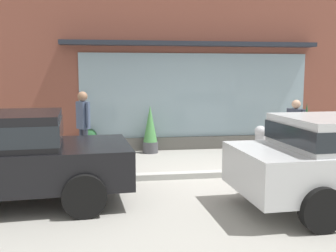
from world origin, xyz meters
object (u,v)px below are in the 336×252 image
potted_plant_low_front (306,127)px  potted_plant_window_left (13,143)px  pedestrian_with_handbag (294,127)px  pedestrian_passerby (83,122)px  potted_plant_near_hydrant (150,130)px  potted_plant_corner_tall (90,139)px  fire_hydrant (260,146)px

potted_plant_low_front → potted_plant_window_left: size_ratio=1.85×
pedestrian_with_handbag → potted_plant_low_front: pedestrian_with_handbag is taller
pedestrian_passerby → pedestrian_with_handbag: bearing=44.1°
pedestrian_passerby → potted_plant_near_hydrant: pedestrian_passerby is taller
potted_plant_corner_tall → potted_plant_near_hydrant: (1.65, -0.32, 0.25)m
potted_plant_corner_tall → potted_plant_low_front: 6.19m
potted_plant_corner_tall → potted_plant_near_hydrant: size_ratio=0.50×
potted_plant_window_left → potted_plant_low_front: bearing=-0.7°
potted_plant_corner_tall → potted_plant_window_left: potted_plant_window_left is taller
pedestrian_passerby → potted_plant_near_hydrant: 2.12m
fire_hydrant → potted_plant_window_left: bearing=161.4°
pedestrian_with_handbag → potted_plant_window_left: 7.16m
fire_hydrant → potted_plant_window_left: fire_hydrant is taller
potted_plant_corner_tall → potted_plant_window_left: size_ratio=0.90×
pedestrian_passerby → potted_plant_window_left: (-1.89, 1.19, -0.67)m
fire_hydrant → pedestrian_passerby: (-4.11, 0.83, 0.55)m
pedestrian_with_handbag → potted_plant_window_left: (-6.85, 2.01, -0.54)m
potted_plant_window_left → potted_plant_corner_tall: bearing=8.4°
pedestrian_passerby → potted_plant_low_front: size_ratio=1.31×
fire_hydrant → potted_plant_window_left: 6.33m
potted_plant_near_hydrant → potted_plant_window_left: bearing=179.6°
potted_plant_low_front → potted_plant_window_left: (-8.15, 0.10, -0.27)m
potted_plant_corner_tall → potted_plant_window_left: bearing=-171.6°
pedestrian_with_handbag → potted_plant_near_hydrant: (-3.22, 1.99, -0.28)m
pedestrian_with_handbag → potted_plant_near_hydrant: pedestrian_with_handbag is taller
potted_plant_window_left → potted_plant_near_hydrant: (3.62, -0.02, 0.26)m
pedestrian_passerby → potted_plant_near_hydrant: (1.73, 1.16, -0.41)m
potted_plant_corner_tall → potted_plant_near_hydrant: potted_plant_near_hydrant is taller
pedestrian_with_handbag → potted_plant_low_front: bearing=-61.6°
pedestrian_passerby → potted_plant_window_left: bearing=-158.5°
potted_plant_low_front → potted_plant_near_hydrant: (-4.53, 0.08, -0.01)m
potted_plant_near_hydrant → potted_plant_low_front: bearing=-1.0°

